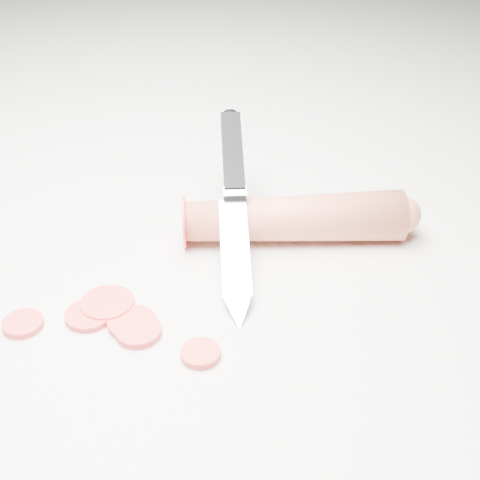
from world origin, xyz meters
The scene contains 9 objects.
ground centered at (0.00, 0.00, 0.00)m, with size 2.40×2.40×0.00m, color silver.
carrot centered at (0.03, 0.10, 0.02)m, with size 0.04×0.04×0.19m, color #D45C42.
carrot_slice_0 centered at (0.02, -0.08, 0.00)m, with size 0.03×0.03×0.01m, color #E93836.
carrot_slice_1 centered at (-0.06, -0.12, 0.00)m, with size 0.03×0.03×0.01m, color #E93836.
carrot_slice_2 centered at (0.07, -0.06, 0.00)m, with size 0.03×0.03×0.01m, color #E93836.
carrot_slice_3 centered at (0.00, -0.07, 0.00)m, with size 0.04×0.04×0.01m, color #E93836.
carrot_slice_4 centered at (-0.02, -0.07, 0.00)m, with size 0.04×0.04×0.01m, color #E93836.
carrot_slice_5 centered at (-0.03, -0.09, 0.00)m, with size 0.04×0.04×0.01m, color #E93836.
kitchen_knife centered at (0.00, 0.05, 0.04)m, with size 0.16×0.18×0.09m, color silver, non-canonical shape.
Camera 1 is at (0.30, -0.31, 0.33)m, focal length 50.00 mm.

